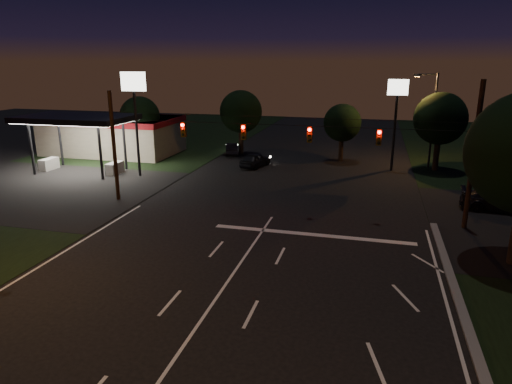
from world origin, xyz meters
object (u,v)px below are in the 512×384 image
(utility_pole_right, at_px, (464,228))
(car_cross, at_px, (500,201))
(car_oncoming_a, at_px, (255,160))
(car_oncoming_b, at_px, (232,149))

(utility_pole_right, distance_m, car_cross, 5.15)
(car_oncoming_a, xyz_separation_m, car_oncoming_b, (-4.14, 5.54, -0.07))
(utility_pole_right, xyz_separation_m, car_oncoming_a, (-16.86, 13.20, 0.69))
(car_oncoming_a, distance_m, car_cross, 21.74)
(car_oncoming_b, distance_m, car_cross, 28.01)
(car_oncoming_b, bearing_deg, car_oncoming_a, 109.23)
(utility_pole_right, bearing_deg, car_cross, 54.98)
(utility_pole_right, relative_size, car_oncoming_a, 2.24)
(utility_pole_right, height_order, car_oncoming_b, utility_pole_right)
(utility_pole_right, height_order, car_cross, utility_pole_right)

